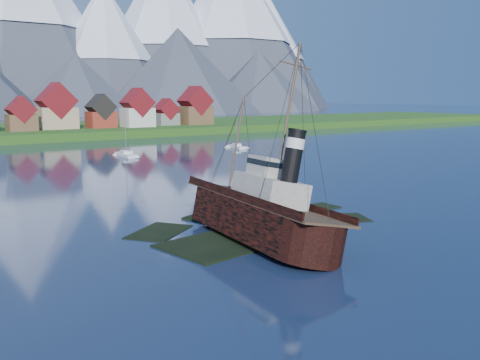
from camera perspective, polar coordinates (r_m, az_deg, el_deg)
ground at (r=62.23m, az=1.36°, el=-5.48°), size 1400.00×1400.00×0.00m
shoal at (r=65.02m, az=1.46°, el=-5.16°), size 31.71×21.24×1.14m
tugboat_wreck at (r=59.29m, az=0.74°, el=-3.39°), size 6.59×28.41×22.51m
sailboat_d at (r=158.51m, az=-0.34°, el=3.52°), size 3.97×8.97×11.88m
sailboat_e at (r=140.30m, az=-12.04°, el=2.59°), size 3.73×11.06×12.59m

